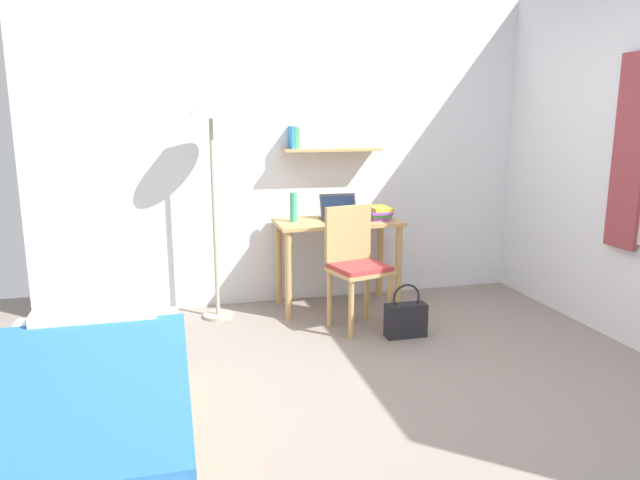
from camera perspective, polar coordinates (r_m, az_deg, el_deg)
ground_plane at (r=3.45m, az=5.59°, el=-15.53°), size 5.28×5.28×0.00m
wall_back at (r=5.01m, az=-2.06°, el=8.67°), size 4.40×0.27×2.60m
bed at (r=2.99m, az=-22.27°, el=-15.82°), size 0.97×1.91×0.54m
desk at (r=4.86m, az=1.72°, el=0.21°), size 1.02×0.53×0.75m
desk_chair at (r=4.42m, az=3.51°, el=-2.12°), size 0.50×0.48×0.93m
standing_lamp at (r=4.56m, az=-10.64°, el=11.54°), size 0.36×0.36×1.80m
laptop at (r=4.87m, az=1.91°, el=2.65°), size 0.31×0.22×0.21m
water_bottle at (r=4.76m, az=-2.61°, el=3.23°), size 0.06×0.06×0.24m
book_stack at (r=4.88m, az=5.81°, el=2.66°), size 0.19×0.25×0.11m
handbag at (r=4.36m, az=8.38°, el=-7.63°), size 0.30×0.12×0.40m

